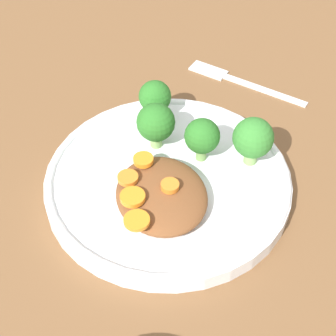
% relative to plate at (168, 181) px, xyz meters
% --- Properties ---
extents(ground_plane, '(4.00, 4.00, 0.00)m').
position_rel_plate_xyz_m(ground_plane, '(0.00, 0.00, -0.01)').
color(ground_plane, brown).
extents(plate, '(0.28, 0.28, 0.02)m').
position_rel_plate_xyz_m(plate, '(0.00, 0.00, 0.00)').
color(plate, white).
rests_on(plate, ground_plane).
extents(stew_mound, '(0.10, 0.12, 0.03)m').
position_rel_plate_xyz_m(stew_mound, '(-0.02, -0.04, 0.02)').
color(stew_mound, brown).
rests_on(stew_mound, plate).
extents(broccoli_floret_0, '(0.05, 0.05, 0.06)m').
position_rel_plate_xyz_m(broccoli_floret_0, '(0.00, 0.06, 0.04)').
color(broccoli_floret_0, '#7FA85B').
rests_on(broccoli_floret_0, plate).
extents(broccoli_floret_1, '(0.04, 0.04, 0.06)m').
position_rel_plate_xyz_m(broccoli_floret_1, '(0.05, 0.02, 0.04)').
color(broccoli_floret_1, '#759E51').
rests_on(broccoli_floret_1, plate).
extents(broccoli_floret_2, '(0.04, 0.04, 0.05)m').
position_rel_plate_xyz_m(broccoli_floret_2, '(0.01, 0.11, 0.04)').
color(broccoli_floret_2, '#7FA85B').
rests_on(broccoli_floret_2, plate).
extents(broccoli_floret_3, '(0.05, 0.05, 0.06)m').
position_rel_plate_xyz_m(broccoli_floret_3, '(0.10, 0.00, 0.04)').
color(broccoli_floret_3, '#7FA85B').
rests_on(broccoli_floret_3, plate).
extents(carrot_slice_0, '(0.02, 0.02, 0.01)m').
position_rel_plate_xyz_m(carrot_slice_0, '(-0.03, 0.01, 0.04)').
color(carrot_slice_0, orange).
rests_on(carrot_slice_0, stew_mound).
extents(carrot_slice_1, '(0.03, 0.03, 0.01)m').
position_rel_plate_xyz_m(carrot_slice_1, '(-0.05, -0.04, 0.04)').
color(carrot_slice_1, orange).
rests_on(carrot_slice_1, stew_mound).
extents(carrot_slice_2, '(0.02, 0.02, 0.01)m').
position_rel_plate_xyz_m(carrot_slice_2, '(-0.01, -0.04, 0.04)').
color(carrot_slice_2, orange).
rests_on(carrot_slice_2, stew_mound).
extents(carrot_slice_3, '(0.02, 0.02, 0.01)m').
position_rel_plate_xyz_m(carrot_slice_3, '(-0.05, -0.02, 0.03)').
color(carrot_slice_3, orange).
rests_on(carrot_slice_3, stew_mound).
extents(carrot_slice_4, '(0.03, 0.03, 0.00)m').
position_rel_plate_xyz_m(carrot_slice_4, '(-0.05, -0.08, 0.03)').
color(carrot_slice_4, orange).
rests_on(carrot_slice_4, stew_mound).
extents(fork, '(0.14, 0.14, 0.01)m').
position_rel_plate_xyz_m(fork, '(0.15, 0.18, -0.01)').
color(fork, silver).
rests_on(fork, ground_plane).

